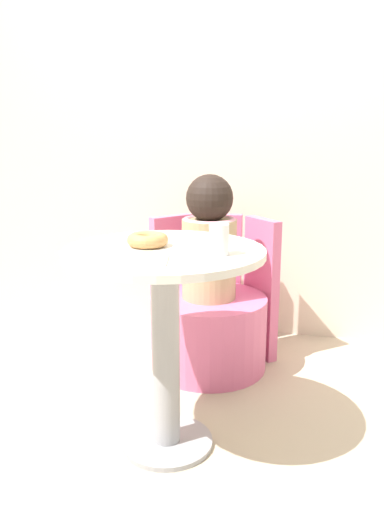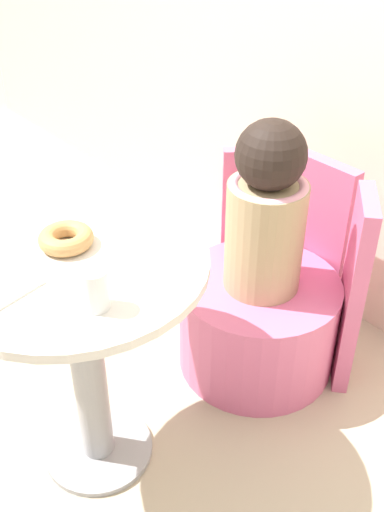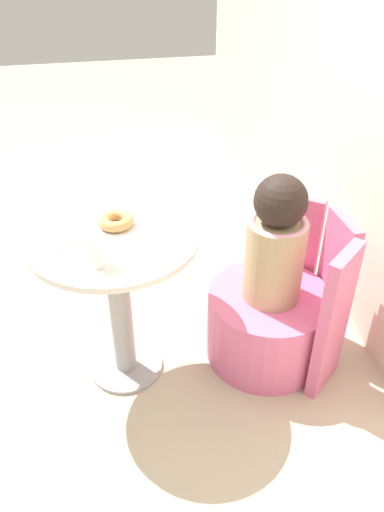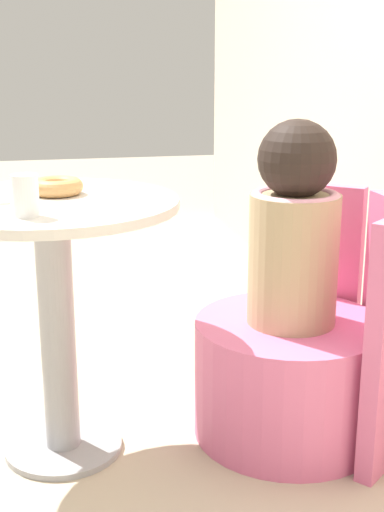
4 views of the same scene
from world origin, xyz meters
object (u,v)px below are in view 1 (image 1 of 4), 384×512
object	(u,v)px
child_figure	(209,240)
donut	(148,240)
tub_chair	(208,332)
cup	(219,240)
round_table	(165,306)

from	to	relation	value
child_figure	donut	size ratio (longest dim) A/B	4.13
donut	tub_chair	bearing A→B (deg)	81.15
tub_chair	donut	size ratio (longest dim) A/B	3.96
donut	cup	bearing A→B (deg)	-17.04
child_figure	round_table	bearing A→B (deg)	-93.08
tub_chair	child_figure	xyz separation A→B (m)	(-0.00, 0.00, 0.45)
tub_chair	cup	world-z (taller)	cup
tub_chair	donut	distance (m)	0.86
round_table	cup	size ratio (longest dim) A/B	7.42
round_table	cup	bearing A→B (deg)	-16.77
cup	tub_chair	bearing A→B (deg)	102.23
tub_chair	cup	distance (m)	0.95
round_table	child_figure	size ratio (longest dim) A/B	1.27
child_figure	cup	bearing A→B (deg)	-77.77
donut	cup	xyz separation A→B (m)	(0.25, -0.08, 0.03)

